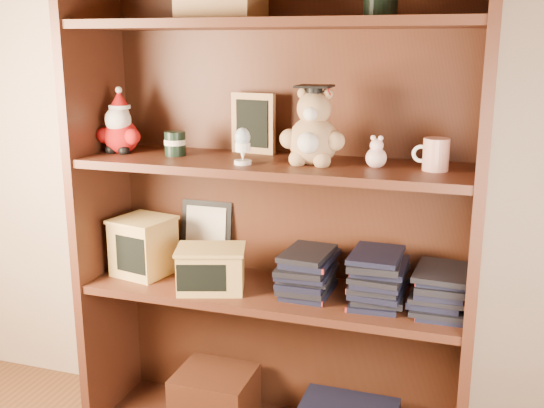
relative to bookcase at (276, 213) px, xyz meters
The scene contains 16 objects.
bookcase is the anchor object (origin of this frame).
shelf_lower 0.25m from the bookcase, 87.06° to the right, with size 1.14×0.33×0.02m.
shelf_upper 0.17m from the bookcase, 87.06° to the right, with size 1.14×0.33×0.02m.
santa_plush 0.56m from the bookcase, behind, with size 0.15×0.11×0.21m.
teachers_tin 0.38m from the bookcase, behind, with size 0.07×0.07×0.07m.
chalkboard_plaque 0.29m from the bookcase, 146.30° to the left, with size 0.15×0.09×0.19m.
egg_cup 0.27m from the bookcase, 115.68° to the right, with size 0.05×0.05×0.10m.
grad_teddy_bear 0.29m from the bookcase, 24.29° to the right, with size 0.19×0.16×0.23m.
pink_figurine 0.37m from the bookcase, ahead, with size 0.06×0.06×0.09m.
teacher_mug 0.52m from the bookcase, ahead, with size 0.10×0.07×0.09m.
certificate_frame 0.31m from the bookcase, 162.30° to the left, with size 0.18×0.05×0.22m.
treats_box 0.46m from the bookcase, behind, with size 0.20×0.20×0.19m.
pencils_box 0.26m from the bookcase, 145.91° to the right, with size 0.24×0.20×0.14m.
book_stack_left 0.21m from the bookcase, 24.43° to the right, with size 0.14×0.20×0.13m.
book_stack_mid 0.36m from the bookcase, ahead, with size 0.14×0.20×0.14m.
book_stack_right 0.53m from the bookcase, ahead, with size 0.14×0.20×0.13m.
Camera 1 is at (0.60, -0.44, 1.28)m, focal length 42.00 mm.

